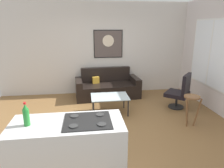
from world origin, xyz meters
The scene contains 10 objects.
ground centered at (0.00, 0.00, -0.02)m, with size 6.40×6.40×0.04m, color brown.
back_wall centered at (0.00, 2.42, 1.40)m, with size 6.40×0.05×2.80m, color beige.
couch centered at (0.05, 1.96, 0.28)m, with size 1.94×0.96×0.85m.
coffee_table centered at (-0.02, 0.74, 0.40)m, with size 0.91×0.63×0.44m.
armchair centered at (1.82, 0.79, 0.45)m, with size 0.78×0.78×0.94m.
bar_stool centered at (1.62, -0.14, 0.52)m, with size 0.38×0.37×0.67m.
kitchen_counter centered at (-0.85, -1.53, 0.47)m, with size 1.43×0.66×0.95m.
soda_bottle centered at (-1.32, -1.54, 1.07)m, with size 0.07×0.07×0.30m.
wall_painting centered at (0.14, 2.38, 1.55)m, with size 0.89×0.03×0.85m.
window centered at (2.59, 0.90, 1.41)m, with size 0.03×1.65×1.71m.
Camera 1 is at (-0.59, -3.89, 2.11)m, focal length 32.46 mm.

